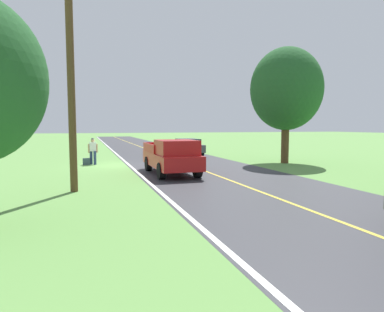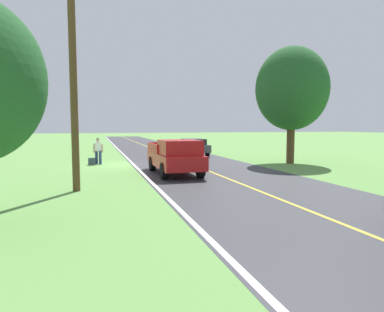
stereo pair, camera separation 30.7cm
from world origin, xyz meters
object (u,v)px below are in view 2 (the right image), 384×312
at_px(suitcase_carried, 92,161).
at_px(pickup_truck_passing, 176,156).
at_px(utility_pole_roadside, 73,74).
at_px(tree_far_side_near, 292,89).
at_px(hitchhiker_walking, 98,149).
at_px(sedan_near_oncoming, 193,146).

relative_size(suitcase_carried, pickup_truck_passing, 0.08).
bearing_deg(utility_pole_roadside, tree_far_side_near, -153.96).
bearing_deg(suitcase_carried, hitchhiker_walking, 100.86).
height_order(hitchhiker_walking, pickup_truck_passing, pickup_truck_passing).
bearing_deg(utility_pole_roadside, suitcase_carried, -93.12).
xyz_separation_m(hitchhiker_walking, tree_far_side_near, (-12.48, 2.90, 3.98)).
bearing_deg(tree_far_side_near, pickup_truck_passing, 19.93).
height_order(hitchhiker_walking, suitcase_carried, hitchhiker_walking).
bearing_deg(sedan_near_oncoming, tree_far_side_near, 119.77).
bearing_deg(hitchhiker_walking, suitcase_carried, 13.94).
relative_size(suitcase_carried, tree_far_side_near, 0.06).
bearing_deg(pickup_truck_passing, utility_pole_roadside, 35.71).
bearing_deg(sedan_near_oncoming, pickup_truck_passing, 69.65).
bearing_deg(utility_pole_roadside, sedan_near_oncoming, -121.41).
distance_m(pickup_truck_passing, utility_pole_roadside, 6.81).
height_order(hitchhiker_walking, tree_far_side_near, tree_far_side_near).
distance_m(hitchhiker_walking, suitcase_carried, 0.87).
height_order(tree_far_side_near, sedan_near_oncoming, tree_far_side_near).
distance_m(pickup_truck_passing, sedan_near_oncoming, 11.83).
bearing_deg(sedan_near_oncoming, hitchhiker_walking, 32.50).
distance_m(tree_far_side_near, sedan_near_oncoming, 10.08).
xyz_separation_m(suitcase_carried, utility_pole_roadside, (0.51, 9.34, 4.25)).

